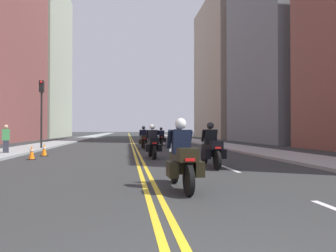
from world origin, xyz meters
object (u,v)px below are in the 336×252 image
traffic_cone_0 (44,150)px  motorcycle_2 (152,144)px  motorcycle_4 (144,139)px  traffic_light_near (42,102)px  motorcycle_1 (211,149)px  motorcycle_0 (182,160)px  motorcycle_3 (178,141)px  traffic_cone_1 (32,152)px  pedestrian_1 (6,139)px  motorcycle_5 (161,138)px

traffic_cone_0 → motorcycle_2: bearing=-19.0°
motorcycle_4 → traffic_light_near: traffic_light_near is taller
motorcycle_1 → traffic_cone_0: (-7.23, 5.51, -0.35)m
motorcycle_2 → motorcycle_4: motorcycle_4 is taller
motorcycle_0 → motorcycle_3: size_ratio=0.94×
traffic_cone_0 → traffic_cone_1: traffic_cone_1 is taller
traffic_cone_0 → traffic_light_near: size_ratio=0.14×
motorcycle_4 → traffic_cone_1: size_ratio=3.35×
motorcycle_1 → traffic_cone_0: bearing=143.0°
motorcycle_1 → motorcycle_3: bearing=89.4°
motorcycle_4 → traffic_cone_0: bearing=-138.8°
traffic_cone_0 → pedestrian_1: bearing=157.0°
traffic_light_near → traffic_cone_1: bearing=-77.4°
motorcycle_1 → traffic_light_near: traffic_light_near is taller
motorcycle_5 → motorcycle_3: bearing=-86.3°
motorcycle_2 → motorcycle_3: 4.23m
motorcycle_0 → traffic_cone_1: size_ratio=3.17×
motorcycle_1 → traffic_cone_1: 8.18m
motorcycle_0 → motorcycle_5: (1.69, 18.12, -0.03)m
motorcycle_2 → pedestrian_1: 8.15m
motorcycle_3 → traffic_cone_1: size_ratio=3.39×
motorcycle_0 → motorcycle_2: motorcycle_0 is taller
motorcycle_0 → traffic_light_near: size_ratio=0.45×
motorcycle_1 → motorcycle_4: 10.77m
motorcycle_1 → motorcycle_4: size_ratio=1.02×
motorcycle_2 → motorcycle_3: motorcycle_3 is taller
motorcycle_0 → motorcycle_1: (1.78, 3.62, 0.00)m
motorcycle_0 → pedestrian_1: 12.66m
motorcycle_2 → pedestrian_1: size_ratio=1.30×
pedestrian_1 → motorcycle_3: bearing=164.6°
motorcycle_4 → motorcycle_2: bearing=-92.0°
motorcycle_1 → motorcycle_0: bearing=-115.9°
motorcycle_5 → traffic_cone_0: (-7.14, -8.99, -0.32)m
traffic_light_near → motorcycle_2: bearing=-44.7°
motorcycle_0 → traffic_light_near: (-7.03, 14.18, 2.60)m
motorcycle_3 → motorcycle_5: (-0.21, 7.09, -0.03)m
motorcycle_4 → motorcycle_5: (1.73, 3.89, -0.01)m
traffic_cone_1 → motorcycle_5: bearing=56.3°
motorcycle_0 → motorcycle_5: motorcycle_0 is taller
motorcycle_2 → motorcycle_3: size_ratio=0.93×
motorcycle_3 → motorcycle_4: (-1.94, 3.21, -0.02)m
traffic_cone_0 → pedestrian_1: 2.46m
motorcycle_2 → traffic_light_near: size_ratio=0.45×
motorcycle_0 → pedestrian_1: bearing=125.1°
motorcycle_2 → motorcycle_3: (1.92, 3.76, 0.03)m
motorcycle_2 → motorcycle_5: (1.71, 10.86, -0.01)m
motorcycle_2 → traffic_light_near: traffic_light_near is taller
motorcycle_4 → traffic_light_near: 7.46m
traffic_cone_0 → traffic_cone_1: bearing=-91.5°
motorcycle_5 → traffic_cone_1: 12.96m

